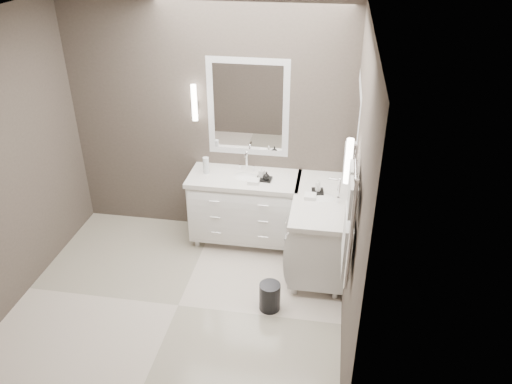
% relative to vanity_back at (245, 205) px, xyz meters
% --- Properties ---
extents(floor, '(3.20, 3.00, 0.01)m').
position_rel_vanity_back_xyz_m(floor, '(-0.45, -1.23, -0.49)').
color(floor, silver).
rests_on(floor, ground).
extents(ceiling, '(3.20, 3.00, 0.01)m').
position_rel_vanity_back_xyz_m(ceiling, '(-0.45, -1.23, 2.22)').
color(ceiling, white).
rests_on(ceiling, wall_back).
extents(wall_back, '(3.20, 0.01, 2.70)m').
position_rel_vanity_back_xyz_m(wall_back, '(-0.45, 0.28, 0.86)').
color(wall_back, '#4B423C').
rests_on(wall_back, floor).
extents(wall_front, '(3.20, 0.01, 2.70)m').
position_rel_vanity_back_xyz_m(wall_front, '(-0.45, -2.73, 0.86)').
color(wall_front, '#4B423C').
rests_on(wall_front, floor).
extents(wall_right, '(0.01, 3.00, 2.70)m').
position_rel_vanity_back_xyz_m(wall_right, '(1.15, -1.23, 0.86)').
color(wall_right, '#4B423C').
rests_on(wall_right, floor).
extents(vanity_back, '(1.24, 0.59, 0.97)m').
position_rel_vanity_back_xyz_m(vanity_back, '(0.00, 0.00, 0.00)').
color(vanity_back, white).
rests_on(vanity_back, floor).
extents(vanity_right, '(0.59, 1.24, 0.97)m').
position_rel_vanity_back_xyz_m(vanity_right, '(0.88, -0.33, 0.00)').
color(vanity_right, white).
rests_on(vanity_right, floor).
extents(mirror_back, '(0.90, 0.02, 1.10)m').
position_rel_vanity_back_xyz_m(mirror_back, '(-0.00, 0.26, 1.06)').
color(mirror_back, white).
rests_on(mirror_back, wall_back).
extents(mirror_right, '(0.02, 0.90, 1.10)m').
position_rel_vanity_back_xyz_m(mirror_right, '(1.14, -0.43, 1.06)').
color(mirror_right, white).
rests_on(mirror_right, wall_right).
extents(sconce_back, '(0.06, 0.06, 0.40)m').
position_rel_vanity_back_xyz_m(sconce_back, '(-0.58, 0.20, 1.11)').
color(sconce_back, white).
rests_on(sconce_back, wall_back).
extents(sconce_right, '(0.06, 0.06, 0.40)m').
position_rel_vanity_back_xyz_m(sconce_right, '(1.08, -1.01, 1.11)').
color(sconce_right, white).
rests_on(sconce_right, wall_right).
extents(towel_bar_corner, '(0.03, 0.22, 0.30)m').
position_rel_vanity_back_xyz_m(towel_bar_corner, '(1.09, 0.13, 0.63)').
color(towel_bar_corner, white).
rests_on(towel_bar_corner, wall_right).
extents(towel_ladder, '(0.06, 0.58, 0.90)m').
position_rel_vanity_back_xyz_m(towel_ladder, '(1.10, -1.63, 0.91)').
color(towel_ladder, white).
rests_on(towel_ladder, wall_right).
extents(waste_bin, '(0.23, 0.23, 0.29)m').
position_rel_vanity_back_xyz_m(waste_bin, '(0.45, -1.11, -0.34)').
color(waste_bin, black).
rests_on(waste_bin, floor).
extents(amenity_tray_back, '(0.17, 0.14, 0.02)m').
position_rel_vanity_back_xyz_m(amenity_tray_back, '(0.23, -0.04, 0.38)').
color(amenity_tray_back, black).
rests_on(amenity_tray_back, vanity_back).
extents(amenity_tray_right, '(0.14, 0.17, 0.02)m').
position_rel_vanity_back_xyz_m(amenity_tray_right, '(0.82, -0.24, 0.38)').
color(amenity_tray_right, black).
rests_on(amenity_tray_right, vanity_right).
extents(water_bottle, '(0.09, 0.09, 0.19)m').
position_rel_vanity_back_xyz_m(water_bottle, '(-0.43, 0.01, 0.46)').
color(water_bottle, silver).
rests_on(water_bottle, vanity_back).
extents(soap_bottle_a, '(0.07, 0.07, 0.12)m').
position_rel_vanity_back_xyz_m(soap_bottle_a, '(0.20, -0.02, 0.45)').
color(soap_bottle_a, white).
rests_on(soap_bottle_a, amenity_tray_back).
extents(soap_bottle_b, '(0.09, 0.09, 0.09)m').
position_rel_vanity_back_xyz_m(soap_bottle_b, '(0.26, -0.07, 0.44)').
color(soap_bottle_b, black).
rests_on(soap_bottle_b, amenity_tray_back).
extents(soap_bottle_c, '(0.06, 0.06, 0.15)m').
position_rel_vanity_back_xyz_m(soap_bottle_c, '(0.82, -0.24, 0.46)').
color(soap_bottle_c, white).
rests_on(soap_bottle_c, amenity_tray_right).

